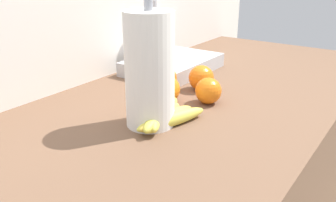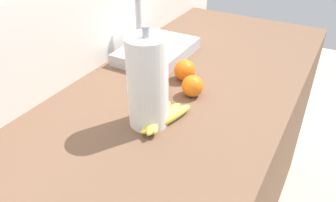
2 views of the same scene
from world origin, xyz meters
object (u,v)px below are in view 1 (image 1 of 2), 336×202
(orange_back_left, at_px, (201,78))
(orange_far_right, at_px, (166,89))
(banana_bunch, at_px, (161,116))
(orange_right, at_px, (164,78))
(paper_towel_roll, at_px, (150,70))
(sink_basin, at_px, (172,63))
(orange_center, at_px, (208,91))

(orange_back_left, bearing_deg, orange_far_right, 170.35)
(banana_bunch, xyz_separation_m, orange_right, (0.21, 0.14, 0.02))
(orange_right, bearing_deg, banana_bunch, -146.12)
(paper_towel_roll, bearing_deg, sink_basin, 27.86)
(orange_center, distance_m, orange_back_left, 0.12)
(banana_bunch, bearing_deg, orange_right, 33.88)
(orange_center, bearing_deg, orange_far_right, 123.14)
(orange_far_right, relative_size, orange_back_left, 1.03)
(orange_far_right, height_order, sink_basin, sink_basin)
(orange_right, bearing_deg, orange_back_left, -53.61)
(orange_far_right, distance_m, orange_right, 0.11)
(orange_far_right, height_order, orange_right, orange_far_right)
(orange_right, distance_m, paper_towel_roll, 0.27)
(orange_back_left, bearing_deg, orange_right, 126.39)
(paper_towel_roll, relative_size, sink_basin, 0.90)
(orange_center, relative_size, orange_right, 0.94)
(orange_back_left, bearing_deg, sink_basin, 57.66)
(orange_right, distance_m, orange_back_left, 0.12)
(orange_far_right, xyz_separation_m, paper_towel_roll, (-0.14, -0.05, 0.10))
(orange_far_right, bearing_deg, orange_back_left, -9.65)
(orange_center, bearing_deg, orange_back_left, 40.16)
(banana_bunch, distance_m, orange_center, 0.19)
(banana_bunch, distance_m, paper_towel_roll, 0.12)
(sink_basin, bearing_deg, orange_back_left, -122.34)
(orange_far_right, bearing_deg, orange_right, 38.01)
(orange_center, xyz_separation_m, paper_towel_roll, (-0.21, 0.05, 0.10))
(orange_right, bearing_deg, sink_basin, 27.75)
(orange_far_right, xyz_separation_m, orange_right, (0.09, 0.07, -0.00))
(banana_bunch, bearing_deg, sink_basin, 31.06)
(orange_back_left, distance_m, paper_towel_roll, 0.31)
(banana_bunch, height_order, paper_towel_roll, paper_towel_roll)
(orange_right, height_order, paper_towel_roll, paper_towel_roll)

